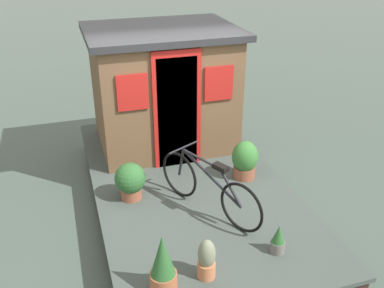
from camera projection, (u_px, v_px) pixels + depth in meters
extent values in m
plane|color=#47564C|center=(188.00, 205.00, 6.45)|extent=(60.00, 60.00, 0.00)
cube|color=#424C47|center=(188.00, 183.00, 6.27)|extent=(4.90, 2.67, 0.06)
cube|color=#381E19|center=(188.00, 195.00, 6.37)|extent=(4.80, 2.62, 0.36)
cube|color=brown|center=(163.00, 91.00, 6.99)|extent=(1.62, 2.13, 1.83)
cube|color=#28282B|center=(161.00, 31.00, 6.56)|extent=(1.82, 2.33, 0.10)
cube|color=#19334C|center=(177.00, 114.00, 6.32)|extent=(0.04, 0.60, 1.70)
cube|color=red|center=(177.00, 111.00, 6.29)|extent=(0.03, 0.72, 1.80)
cube|color=red|center=(219.00, 83.00, 6.31)|extent=(0.03, 0.44, 0.52)
cube|color=red|center=(132.00, 93.00, 5.97)|extent=(0.03, 0.44, 0.52)
torus|color=black|center=(179.00, 174.00, 5.80)|extent=(0.59, 0.33, 0.65)
torus|color=black|center=(241.00, 208.00, 5.11)|extent=(0.59, 0.33, 0.65)
cylinder|color=black|center=(211.00, 177.00, 5.33)|extent=(0.91, 0.49, 0.45)
cylinder|color=black|center=(201.00, 159.00, 5.36)|extent=(0.59, 0.33, 0.06)
cylinder|color=black|center=(231.00, 188.00, 5.14)|extent=(0.35, 0.20, 0.41)
cylinder|color=black|center=(181.00, 162.00, 5.68)|extent=(0.12, 0.09, 0.42)
cube|color=black|center=(221.00, 167.00, 5.15)|extent=(0.22, 0.18, 0.06)
cylinder|color=black|center=(183.00, 147.00, 5.54)|extent=(0.25, 0.46, 0.02)
cylinder|color=slate|center=(277.00, 247.00, 4.87)|extent=(0.17, 0.17, 0.14)
cone|color=#2D602D|center=(279.00, 234.00, 4.79)|extent=(0.15, 0.15, 0.22)
cylinder|color=#B2603D|center=(164.00, 281.00, 4.35)|extent=(0.28, 0.28, 0.21)
cone|color=#2D602D|center=(162.00, 256.00, 4.19)|extent=(0.25, 0.25, 0.46)
cylinder|color=#C6754C|center=(206.00, 269.00, 4.52)|extent=(0.19, 0.19, 0.18)
ellipsoid|color=gray|center=(207.00, 254.00, 4.42)|extent=(0.19, 0.19, 0.34)
cylinder|color=#935138|center=(131.00, 193.00, 5.84)|extent=(0.28, 0.28, 0.16)
sphere|color=#2D602D|center=(130.00, 178.00, 5.73)|extent=(0.42, 0.42, 0.42)
cylinder|color=#935138|center=(244.00, 172.00, 6.32)|extent=(0.32, 0.32, 0.17)
ellipsoid|color=#387533|center=(245.00, 157.00, 6.21)|extent=(0.38, 0.38, 0.47)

